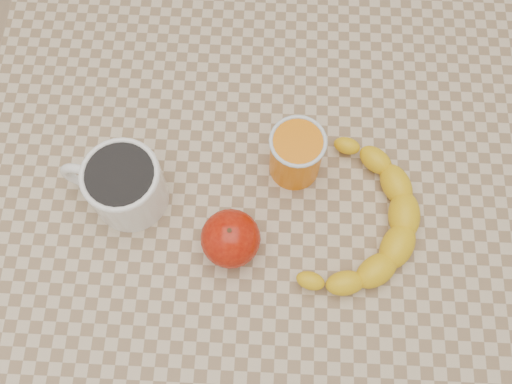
{
  "coord_description": "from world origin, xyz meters",
  "views": [
    {
      "loc": [
        0.01,
        -0.27,
        1.48
      ],
      "look_at": [
        0.0,
        0.0,
        0.77
      ],
      "focal_mm": 40.0,
      "sensor_mm": 36.0,
      "label": 1
    }
  ],
  "objects_px": {
    "coffee_mug": "(123,184)",
    "orange_juice_glass": "(296,154)",
    "apple": "(231,239)",
    "banana": "(359,222)",
    "table": "(256,217)"
  },
  "relations": [
    {
      "from": "apple",
      "to": "banana",
      "type": "height_order",
      "value": "apple"
    },
    {
      "from": "coffee_mug",
      "to": "apple",
      "type": "distance_m",
      "value": 0.16
    },
    {
      "from": "apple",
      "to": "orange_juice_glass",
      "type": "bearing_deg",
      "value": 55.67
    },
    {
      "from": "orange_juice_glass",
      "to": "banana",
      "type": "distance_m",
      "value": 0.12
    },
    {
      "from": "coffee_mug",
      "to": "orange_juice_glass",
      "type": "distance_m",
      "value": 0.23
    },
    {
      "from": "orange_juice_glass",
      "to": "banana",
      "type": "bearing_deg",
      "value": -44.24
    },
    {
      "from": "apple",
      "to": "banana",
      "type": "distance_m",
      "value": 0.17
    },
    {
      "from": "table",
      "to": "banana",
      "type": "xyz_separation_m",
      "value": [
        0.14,
        -0.04,
        0.11
      ]
    },
    {
      "from": "orange_juice_glass",
      "to": "banana",
      "type": "relative_size",
      "value": 0.27
    },
    {
      "from": "orange_juice_glass",
      "to": "table",
      "type": "bearing_deg",
      "value": -137.48
    },
    {
      "from": "orange_juice_glass",
      "to": "banana",
      "type": "height_order",
      "value": "orange_juice_glass"
    },
    {
      "from": "coffee_mug",
      "to": "banana",
      "type": "bearing_deg",
      "value": -5.31
    },
    {
      "from": "table",
      "to": "orange_juice_glass",
      "type": "distance_m",
      "value": 0.15
    },
    {
      "from": "table",
      "to": "banana",
      "type": "relative_size",
      "value": 2.54
    },
    {
      "from": "table",
      "to": "apple",
      "type": "bearing_deg",
      "value": -112.4
    }
  ]
}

